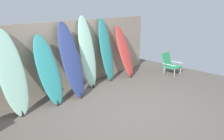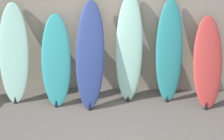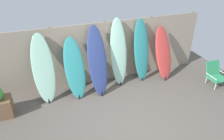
% 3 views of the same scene
% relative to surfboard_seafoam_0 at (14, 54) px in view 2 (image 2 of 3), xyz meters
% --- Properties ---
extents(fence_back, '(6.08, 0.11, 1.80)m').
position_rel_surfboard_seafoam_0_xyz_m(fence_back, '(1.76, 0.37, 0.04)').
color(fence_back, gray).
rests_on(fence_back, ground).
extents(surfboard_seafoam_0, '(0.55, 0.63, 1.75)m').
position_rel_surfboard_seafoam_0_xyz_m(surfboard_seafoam_0, '(0.00, 0.00, 0.00)').
color(surfboard_seafoam_0, '#9ED6BC').
rests_on(surfboard_seafoam_0, ground).
extents(surfboard_teal_1, '(0.57, 0.70, 1.57)m').
position_rel_surfboard_seafoam_0_xyz_m(surfboard_teal_1, '(0.78, -0.08, -0.09)').
color(surfboard_teal_1, teal).
rests_on(surfboard_teal_1, ground).
extents(surfboard_navy_2, '(0.53, 0.76, 1.82)m').
position_rel_surfboard_seafoam_0_xyz_m(surfboard_navy_2, '(1.39, -0.12, 0.04)').
color(surfboard_navy_2, navy).
rests_on(surfboard_navy_2, ground).
extents(surfboard_seafoam_3, '(0.49, 0.48, 1.93)m').
position_rel_surfboard_seafoam_0_xyz_m(surfboard_seafoam_3, '(2.07, 0.08, 0.09)').
color(surfboard_seafoam_3, '#9ED6BC').
rests_on(surfboard_seafoam_3, ground).
extents(surfboard_teal_4, '(0.53, 0.48, 1.84)m').
position_rel_surfboard_seafoam_0_xyz_m(surfboard_teal_4, '(2.79, 0.08, 0.05)').
color(surfboard_teal_4, teal).
rests_on(surfboard_teal_4, ground).
extents(surfboard_red_5, '(0.59, 0.69, 1.57)m').
position_rel_surfboard_seafoam_0_xyz_m(surfboard_red_5, '(3.45, -0.06, -0.09)').
color(surfboard_red_5, '#D13D38').
rests_on(surfboard_red_5, ground).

